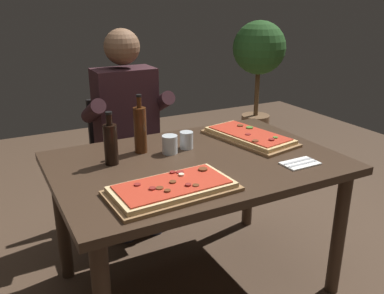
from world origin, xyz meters
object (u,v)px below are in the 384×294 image
(dining_table, at_px, (197,177))
(tumbler_far_side, at_px, (186,141))
(pizza_rectangular_left, at_px, (249,136))
(wine_bottle_dark, at_px, (140,129))
(oil_bottle_amber, at_px, (111,143))
(tumbler_near_camera, at_px, (170,146))
(pizza_rectangular_front, at_px, (172,188))
(diner_chair, at_px, (125,155))
(seated_diner, at_px, (129,124))
(potted_plant_corner, at_px, (258,65))

(dining_table, distance_m, tumbler_far_side, 0.22)
(dining_table, height_order, pizza_rectangular_left, pizza_rectangular_left)
(wine_bottle_dark, height_order, oil_bottle_amber, wine_bottle_dark)
(pizza_rectangular_left, relative_size, tumbler_far_side, 6.36)
(tumbler_far_side, bearing_deg, dining_table, -99.92)
(tumbler_near_camera, relative_size, tumbler_far_side, 1.04)
(oil_bottle_amber, height_order, tumbler_far_side, oil_bottle_amber)
(dining_table, xyz_separation_m, oil_bottle_amber, (-0.39, 0.14, 0.20))
(pizza_rectangular_front, distance_m, tumbler_far_side, 0.54)
(wine_bottle_dark, xyz_separation_m, diner_chair, (0.11, 0.63, -0.38))
(oil_bottle_amber, bearing_deg, dining_table, -19.79)
(wine_bottle_dark, bearing_deg, oil_bottle_amber, -154.38)
(pizza_rectangular_left, bearing_deg, tumbler_near_camera, 178.32)
(wine_bottle_dark, bearing_deg, pizza_rectangular_front, -96.70)
(tumbler_far_side, relative_size, seated_diner, 0.07)
(pizza_rectangular_left, relative_size, seated_diner, 0.44)
(pizza_rectangular_front, bearing_deg, dining_table, 46.60)
(pizza_rectangular_left, xyz_separation_m, oil_bottle_amber, (-0.80, 0.01, 0.09))
(pizza_rectangular_left, distance_m, wine_bottle_dark, 0.63)
(potted_plant_corner, bearing_deg, pizza_rectangular_left, -127.88)
(oil_bottle_amber, bearing_deg, pizza_rectangular_left, -0.74)
(pizza_rectangular_left, bearing_deg, potted_plant_corner, 52.12)
(pizza_rectangular_front, distance_m, seated_diner, 1.03)
(tumbler_near_camera, height_order, diner_chair, diner_chair)
(pizza_rectangular_front, height_order, tumbler_far_side, tumbler_far_side)
(tumbler_near_camera, bearing_deg, dining_table, -61.02)
(oil_bottle_amber, distance_m, diner_chair, 0.85)
(oil_bottle_amber, bearing_deg, tumbler_far_side, 3.94)
(dining_table, distance_m, seated_diner, 0.75)
(diner_chair, bearing_deg, tumbler_near_camera, -88.66)
(pizza_rectangular_left, height_order, oil_bottle_amber, oil_bottle_amber)
(pizza_rectangular_front, xyz_separation_m, potted_plant_corner, (1.80, 1.85, 0.13))
(dining_table, relative_size, seated_diner, 1.05)
(tumbler_near_camera, bearing_deg, seated_diner, 91.61)
(pizza_rectangular_left, distance_m, tumbler_far_side, 0.38)
(pizza_rectangular_left, xyz_separation_m, wine_bottle_dark, (-0.61, 0.10, 0.10))
(pizza_rectangular_front, relative_size, oil_bottle_amber, 2.10)
(seated_diner, bearing_deg, wine_bottle_dark, -102.22)
(oil_bottle_amber, bearing_deg, diner_chair, 67.64)
(dining_table, relative_size, potted_plant_corner, 1.07)
(tumbler_near_camera, relative_size, diner_chair, 0.11)
(wine_bottle_dark, distance_m, tumbler_far_side, 0.26)
(diner_chair, bearing_deg, potted_plant_corner, 23.75)
(tumbler_far_side, xyz_separation_m, potted_plant_corner, (1.50, 1.40, 0.11))
(wine_bottle_dark, relative_size, tumbler_far_side, 3.34)
(dining_table, relative_size, pizza_rectangular_front, 2.55)
(oil_bottle_amber, bearing_deg, wine_bottle_dark, 25.62)
(wine_bottle_dark, relative_size, seated_diner, 0.23)
(wine_bottle_dark, relative_size, tumbler_near_camera, 3.23)
(dining_table, xyz_separation_m, diner_chair, (-0.10, 0.86, -0.16))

